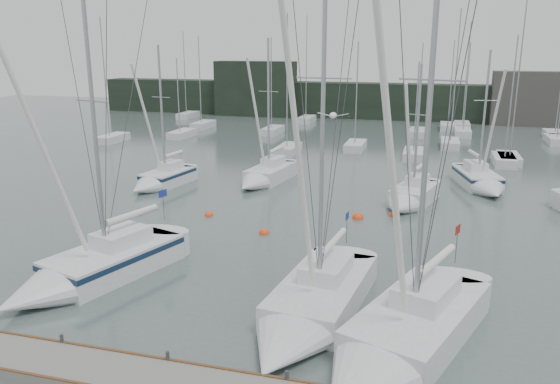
{
  "coord_description": "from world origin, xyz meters",
  "views": [
    {
      "loc": [
        5.74,
        -18.13,
        10.26
      ],
      "look_at": [
        -0.76,
        5.0,
        3.78
      ],
      "focal_mm": 35.0,
      "sensor_mm": 36.0,
      "label": 1
    }
  ],
  "objects": [
    {
      "name": "sailboat_mid_b",
      "position": [
        -6.45,
        20.46,
        0.53
      ],
      "size": [
        3.41,
        7.65,
        11.52
      ],
      "rotation": [
        0.0,
        0.0,
        -0.15
      ],
      "color": "silver",
      "rests_on": "ground"
    },
    {
      "name": "far_treeline",
      "position": [
        0.0,
        62.0,
        2.5
      ],
      "size": [
        90.0,
        4.0,
        5.0
      ],
      "primitive_type": "cube",
      "color": "black",
      "rests_on": "ground"
    },
    {
      "name": "mast_forest",
      "position": [
        2.23,
        43.54,
        0.48
      ],
      "size": [
        60.13,
        26.68,
        14.16
      ],
      "color": "silver",
      "rests_on": "ground"
    },
    {
      "name": "sailboat_mid_d",
      "position": [
        9.53,
        23.1,
        0.55
      ],
      "size": [
        4.06,
        7.48,
        10.74
      ],
      "rotation": [
        0.0,
        0.0,
        0.25
      ],
      "color": "silver",
      "rests_on": "ground"
    },
    {
      "name": "buoy_d",
      "position": [
        1.72,
        13.88,
        0.0
      ],
      "size": [
        0.71,
        0.71,
        0.71
      ],
      "primitive_type": "sphere",
      "color": "#F24215",
      "rests_on": "ground"
    },
    {
      "name": "ground",
      "position": [
        0.0,
        0.0,
        0.0
      ],
      "size": [
        160.0,
        160.0,
        0.0
      ],
      "primitive_type": "plane",
      "color": "#4D5E5A",
      "rests_on": "ground"
    },
    {
      "name": "sailboat_mid_a",
      "position": [
        -13.56,
        17.33,
        0.55
      ],
      "size": [
        3.25,
        6.54,
        11.02
      ],
      "rotation": [
        0.0,
        0.0,
        -0.16
      ],
      "color": "silver",
      "rests_on": "ground"
    },
    {
      "name": "far_building_right",
      "position": [
        18.0,
        60.0,
        3.5
      ],
      "size": [
        10.0,
        3.0,
        7.0
      ],
      "primitive_type": "cube",
      "color": "#403D3B",
      "rests_on": "ground"
    },
    {
      "name": "sailboat_near_center",
      "position": [
        1.67,
        -0.13,
        0.53
      ],
      "size": [
        4.01,
        9.92,
        15.53
      ],
      "rotation": [
        0.0,
        0.0,
        -0.11
      ],
      "color": "silver",
      "rests_on": "ground"
    },
    {
      "name": "sailboat_near_right",
      "position": [
        5.05,
        -1.57,
        0.58
      ],
      "size": [
        6.27,
        10.22,
        15.61
      ],
      "rotation": [
        0.0,
        0.0,
        -0.35
      ],
      "color": "silver",
      "rests_on": "ground"
    },
    {
      "name": "buoy_c",
      "position": [
        -7.3,
        11.89,
        0.0
      ],
      "size": [
        0.55,
        0.55,
        0.55
      ],
      "primitive_type": "sphere",
      "color": "#F24215",
      "rests_on": "ground"
    },
    {
      "name": "sailboat_mid_c",
      "position": [
        4.59,
        17.3,
        0.53
      ],
      "size": [
        3.84,
        6.79,
        9.85
      ],
      "rotation": [
        0.0,
        0.0,
        -0.26
      ],
      "color": "silver",
      "rests_on": "ground"
    },
    {
      "name": "sailboat_near_left",
      "position": [
        -8.59,
        0.9,
        0.6
      ],
      "size": [
        5.5,
        9.42,
        13.5
      ],
      "rotation": [
        0.0,
        0.0,
        -0.3
      ],
      "color": "silver",
      "rests_on": "ground"
    },
    {
      "name": "far_building_left",
      "position": [
        -20.0,
        60.0,
        4.0
      ],
      "size": [
        12.0,
        3.0,
        8.0
      ],
      "primitive_type": "cube",
      "color": "black",
      "rests_on": "ground"
    },
    {
      "name": "buoy_b",
      "position": [
        3.71,
        14.98,
        0.0
      ],
      "size": [
        0.47,
        0.47,
        0.47
      ],
      "primitive_type": "sphere",
      "color": "#F24215",
      "rests_on": "ground"
    },
    {
      "name": "buoy_a",
      "position": [
        -3.0,
        9.63,
        0.0
      ],
      "size": [
        0.57,
        0.57,
        0.57
      ],
      "primitive_type": "sphere",
      "color": "#F24215",
      "rests_on": "ground"
    },
    {
      "name": "seagull",
      "position": [
        2.71,
        -1.21,
        8.14
      ],
      "size": [
        0.99,
        0.44,
        0.2
      ],
      "rotation": [
        0.0,
        0.0,
        -0.02
      ],
      "color": "white",
      "rests_on": "ground"
    }
  ]
}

